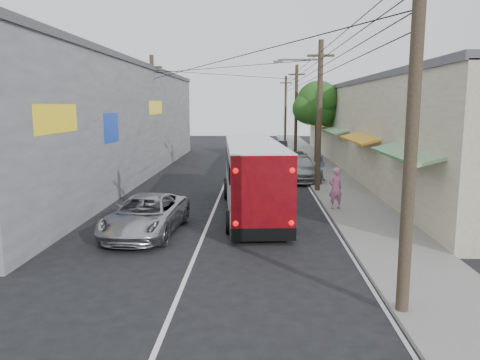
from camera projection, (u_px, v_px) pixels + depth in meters
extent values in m
plane|color=black|center=(185.00, 279.00, 12.68)|extent=(120.00, 120.00, 0.00)
cube|color=slate|center=(323.00, 173.00, 32.17)|extent=(3.00, 80.00, 0.12)
cube|color=beige|center=(384.00, 129.00, 33.52)|extent=(6.00, 40.00, 6.00)
cube|color=#4C4C51|center=(386.00, 85.00, 33.03)|extent=(6.20, 40.00, 0.30)
cube|color=#197122|center=(408.00, 152.00, 17.87)|extent=(1.39, 6.00, 0.46)
cube|color=orange|center=(362.00, 137.00, 25.76)|extent=(1.39, 6.00, 0.46)
cube|color=#197122|center=(337.00, 130.00, 33.65)|extent=(1.39, 6.00, 0.46)
cube|color=orange|center=(322.00, 125.00, 41.55)|extent=(1.39, 6.00, 0.46)
cube|color=#197122|center=(312.00, 122.00, 49.44)|extent=(1.39, 6.00, 0.46)
cube|color=gray|center=(96.00, 123.00, 30.20)|extent=(7.00, 36.00, 7.00)
cube|color=#4C4C51|center=(93.00, 66.00, 29.63)|extent=(7.20, 36.00, 0.30)
cube|color=yellow|center=(55.00, 119.00, 16.15)|extent=(0.12, 3.50, 1.00)
cube|color=#1433A5|center=(110.00, 128.00, 22.16)|extent=(0.12, 2.20, 1.40)
cube|color=yellow|center=(155.00, 108.00, 31.89)|extent=(0.12, 4.00, 0.90)
cylinder|color=#473828|center=(412.00, 137.00, 9.89)|extent=(0.28, 0.28, 8.00)
cylinder|color=#473828|center=(319.00, 118.00, 24.69)|extent=(0.28, 0.28, 8.00)
cube|color=#473828|center=(321.00, 56.00, 24.18)|extent=(1.40, 0.12, 0.12)
cylinder|color=#473828|center=(296.00, 113.00, 39.49)|extent=(0.28, 0.28, 8.00)
cube|color=#473828|center=(297.00, 74.00, 38.98)|extent=(1.40, 0.12, 0.12)
cylinder|color=#473828|center=(285.00, 111.00, 54.29)|extent=(0.28, 0.28, 8.00)
cube|color=#473828|center=(286.00, 83.00, 53.78)|extent=(1.40, 0.12, 0.12)
cylinder|color=#473828|center=(153.00, 115.00, 31.97)|extent=(0.28, 0.28, 8.00)
cube|color=#473828|center=(152.00, 67.00, 31.47)|extent=(1.40, 0.12, 0.12)
cylinder|color=#59595E|center=(299.00, 60.00, 24.25)|extent=(2.20, 0.10, 0.10)
cube|color=#59595E|center=(278.00, 62.00, 24.31)|extent=(0.50, 0.18, 0.12)
cylinder|color=#3F2B19|center=(317.00, 138.00, 37.77)|extent=(0.44, 0.44, 4.00)
sphere|color=#134412|center=(318.00, 103.00, 37.33)|extent=(3.60, 3.60, 3.60)
sphere|color=#134412|center=(330.00, 111.00, 37.98)|extent=(2.60, 2.60, 2.60)
sphere|color=#134412|center=(307.00, 108.00, 37.03)|extent=(2.40, 2.40, 2.40)
sphere|color=#134412|center=(325.00, 98.00, 36.27)|extent=(2.20, 2.20, 2.20)
sphere|color=#134412|center=(313.00, 101.00, 38.20)|extent=(2.00, 2.00, 2.00)
cube|color=silver|center=(252.00, 188.00, 20.72)|extent=(3.04, 10.72, 1.67)
cube|color=black|center=(252.00, 160.00, 20.96)|extent=(2.91, 8.96, 0.88)
cube|color=silver|center=(253.00, 147.00, 20.43)|extent=(3.04, 10.72, 0.44)
cube|color=maroon|center=(264.00, 194.00, 15.37)|extent=(2.18, 0.24, 2.56)
cube|color=black|center=(263.00, 235.00, 15.59)|extent=(2.20, 0.26, 0.44)
sphere|color=red|center=(236.00, 223.00, 15.46)|extent=(0.19, 0.19, 0.19)
sphere|color=red|center=(291.00, 223.00, 15.54)|extent=(0.19, 0.19, 0.19)
sphere|color=red|center=(236.00, 171.00, 15.18)|extent=(0.19, 0.19, 0.19)
sphere|color=red|center=(292.00, 170.00, 15.26)|extent=(0.19, 0.19, 0.19)
cylinder|color=black|center=(229.00, 222.00, 17.12)|extent=(0.33, 0.90, 0.88)
cylinder|color=black|center=(289.00, 221.00, 17.21)|extent=(0.33, 0.90, 0.88)
cylinder|color=black|center=(227.00, 191.00, 23.38)|extent=(0.33, 0.90, 0.88)
cylinder|color=black|center=(271.00, 190.00, 23.47)|extent=(0.33, 0.90, 0.88)
cylinder|color=black|center=(226.00, 186.00, 24.68)|extent=(0.33, 0.90, 0.88)
cylinder|color=black|center=(268.00, 186.00, 24.77)|extent=(0.33, 0.90, 0.88)
imported|color=#B0B0B7|center=(146.00, 215.00, 17.02)|extent=(2.68, 5.20, 1.40)
imported|color=gray|center=(300.00, 168.00, 29.25)|extent=(2.41, 5.24, 1.48)
imported|color=#27272C|center=(295.00, 161.00, 32.94)|extent=(2.09, 4.66, 1.55)
imported|color=#222227|center=(278.00, 149.00, 41.86)|extent=(2.05, 4.67, 1.49)
imported|color=#CC6C9C|center=(336.00, 188.00, 20.61)|extent=(0.78, 0.65, 1.84)
imported|color=#8CB0CD|center=(320.00, 167.00, 28.55)|extent=(0.88, 0.75, 1.56)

